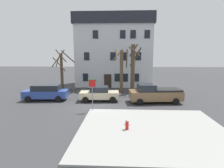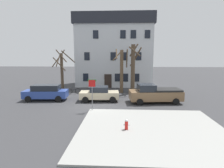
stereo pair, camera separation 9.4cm
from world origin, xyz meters
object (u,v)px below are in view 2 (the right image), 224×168
Objects in this scene: tree_bare_near at (62,70)px; street_sign_pole at (92,89)px; tree_bare_mid at (122,70)px; tree_bare_far at (133,67)px; car_blue_wagon at (46,92)px; pickup_truck_brown at (155,94)px; car_beige_sedan at (99,94)px; bicycle_leaning at (74,91)px; building_main at (114,50)px; fire_hydrant at (126,124)px.

tree_bare_near is 2.00× the size of street_sign_pole.
tree_bare_far is at bearing -5.39° from tree_bare_mid.
car_blue_wagon is 11.97m from pickup_truck_brown.
bicycle_leaning is (-3.77, 3.48, -0.45)m from car_beige_sedan.
building_main is 2.86× the size of car_beige_sedan.
tree_bare_far is 9.34m from street_sign_pole.
fire_hydrant is at bearing -112.51° from pickup_truck_brown.
tree_bare_mid is at bearing 62.75° from car_beige_sedan.
tree_bare_mid is 2.02× the size of street_sign_pole.
car_beige_sedan is at bearing -42.71° from bicycle_leaning.
car_beige_sedan is at bearing -117.25° from tree_bare_mid.
tree_bare_near reaches higher than street_sign_pole.
tree_bare_far is at bearing 84.84° from fire_hydrant.
fire_hydrant is 0.24× the size of street_sign_pole.
building_main is at bearing 94.85° from fire_hydrant.
tree_bare_near is 1.19× the size of car_blue_wagon.
car_blue_wagon is 11.91m from fire_hydrant.
pickup_truck_brown is at bearing -1.77° from car_blue_wagon.
pickup_truck_brown is at bearing -24.87° from tree_bare_near.
car_blue_wagon is 1.12× the size of car_beige_sedan.
car_blue_wagon reaches higher than bicycle_leaning.
tree_bare_far reaches higher than car_beige_sedan.
pickup_truck_brown reaches higher than bicycle_leaning.
car_beige_sedan is 1.50× the size of street_sign_pole.
street_sign_pole is at bearing -151.15° from pickup_truck_brown.
car_beige_sedan is at bearing 109.18° from fire_hydrant.
car_beige_sedan is (-3.92, -4.52, -2.64)m from tree_bare_far.
street_sign_pole is 8.23m from bicycle_leaning.
street_sign_pole is at bearing -63.58° from bicycle_leaning.
car_beige_sedan is 2.56× the size of bicycle_leaning.
tree_bare_near is (-6.89, -6.25, -2.70)m from building_main.
pickup_truck_brown is at bearing -67.25° from tree_bare_far.
tree_bare_far is 1.15× the size of pickup_truck_brown.
building_main is 2.15× the size of tree_bare_near.
building_main is 7.32× the size of bicycle_leaning.
building_main is 20.11m from fire_hydrant.
car_blue_wagon is at bearing 178.23° from pickup_truck_brown.
tree_bare_near is at bearing 138.53° from car_beige_sedan.
tree_bare_far is 6.54m from car_beige_sedan.
bicycle_leaning is at bearing 119.70° from fire_hydrant.
building_main is 9.68m from tree_bare_near.
fire_hydrant is (0.39, -12.68, -2.60)m from tree_bare_mid.
tree_bare_near is 0.89× the size of tree_bare_far.
car_blue_wagon reaches higher than fire_hydrant.
tree_bare_far is at bearing 112.75° from pickup_truck_brown.
street_sign_pole is (-0.18, -3.74, 1.20)m from car_beige_sedan.
tree_bare_far reaches higher than car_blue_wagon.
car_blue_wagon is at bearing 147.14° from street_sign_pole.
car_beige_sedan is at bearing -0.15° from car_blue_wagon.
tree_bare_mid reaches higher than street_sign_pole.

